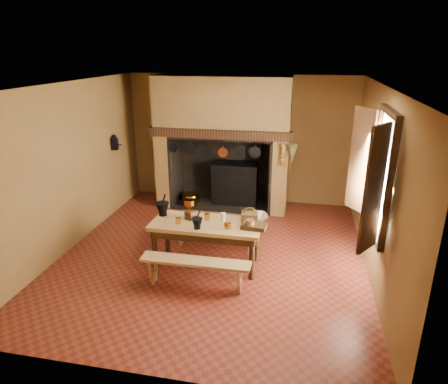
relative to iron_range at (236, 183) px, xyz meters
name	(u,v)px	position (x,y,z in m)	size (l,w,h in m)	color
floor	(213,254)	(0.04, -2.45, -0.48)	(5.50, 5.50, 0.00)	maroon
ceiling	(212,85)	(0.04, -2.45, 2.32)	(5.50, 5.50, 0.00)	silver
back_wall	(240,140)	(0.04, 0.30, 0.92)	(5.00, 0.02, 2.80)	olive
wall_left	(70,167)	(-2.46, -2.45, 0.92)	(0.02, 5.50, 2.80)	olive
wall_right	(378,186)	(2.54, -2.45, 0.92)	(0.02, 5.50, 2.80)	olive
wall_front	(148,262)	(0.04, -5.20, 0.92)	(5.00, 0.02, 2.80)	olive
chimney_breast	(223,124)	(-0.26, -0.14, 1.33)	(2.95, 0.96, 2.80)	olive
iron_range	(236,183)	(0.00, 0.00, 0.00)	(1.12, 0.55, 1.60)	black
hearth_pans	(190,199)	(-1.01, -0.23, -0.39)	(0.51, 0.62, 0.20)	#C4862D
hanging_pans	(216,151)	(-0.30, -0.64, 0.88)	(1.92, 0.29, 0.27)	black
onion_string	(283,156)	(1.04, -0.66, 0.85)	(0.12, 0.10, 0.46)	#9C641C
herb_bunch	(292,154)	(1.22, -0.66, 0.90)	(0.20, 0.20, 0.35)	#616831
window	(374,174)	(2.39, -2.85, 1.22)	(0.39, 1.75, 1.76)	white
wall_coffee_mill	(114,141)	(-2.38, -0.90, 1.03)	(0.23, 0.16, 0.31)	black
work_table	(206,229)	(0.01, -2.79, 0.14)	(1.72, 0.76, 0.74)	tan
bench_front	(196,267)	(0.01, -3.47, -0.15)	(1.60, 0.28, 0.45)	tan
bench_back	(215,231)	(0.01, -2.20, -0.17)	(1.51, 0.27, 0.43)	tan
mortar_large	(163,208)	(-0.75, -2.66, 0.38)	(0.22, 0.22, 0.37)	black
mortar_small	(197,223)	(-0.07, -3.04, 0.36)	(0.17, 0.17, 0.29)	black
coffee_grinder	(190,214)	(-0.27, -2.71, 0.34)	(0.20, 0.18, 0.21)	#331E10
brass_mug_a	(178,221)	(-0.40, -2.92, 0.31)	(0.09, 0.09, 0.10)	#C4862D
brass_mug_b	(207,217)	(0.00, -2.68, 0.31)	(0.09, 0.09, 0.10)	#C4862D
mixing_bowl	(257,217)	(0.77, -2.52, 0.30)	(0.34, 0.34, 0.08)	#B7AD8D
stoneware_crock	(250,224)	(0.72, -2.90, 0.34)	(0.12, 0.12, 0.15)	brown
glass_jar	(223,217)	(0.26, -2.69, 0.33)	(0.08, 0.08, 0.14)	beige
wicker_basket	(250,217)	(0.67, -2.62, 0.34)	(0.27, 0.20, 0.24)	#4B3316
wooden_tray	(254,226)	(0.77, -2.85, 0.29)	(0.37, 0.26, 0.06)	#331E10
brass_cup	(228,226)	(0.39, -2.96, 0.31)	(0.12, 0.12, 0.09)	#C4862D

